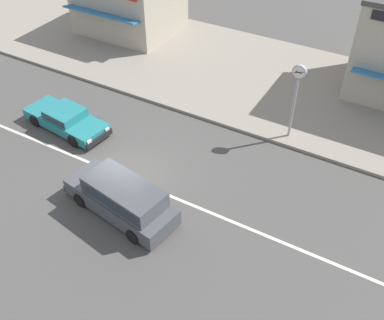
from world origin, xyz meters
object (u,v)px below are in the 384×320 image
shopfront_corner_warung (129,0)px  sedan_teal_1 (66,119)px  minivan_dark_grey_2 (122,197)px  street_clock (297,85)px

shopfront_corner_warung → sedan_teal_1: bearing=-70.9°
sedan_teal_1 → minivan_dark_grey_2: 6.58m
minivan_dark_grey_2 → sedan_teal_1: bearing=150.9°
sedan_teal_1 → street_clock: (9.73, 4.58, 2.37)m
sedan_teal_1 → minivan_dark_grey_2: (5.74, -3.19, 0.31)m
minivan_dark_grey_2 → street_clock: 8.97m
minivan_dark_grey_2 → street_clock: street_clock is taller
minivan_dark_grey_2 → shopfront_corner_warung: 16.74m
street_clock → shopfront_corner_warung: (-13.40, 6.01, -0.79)m
sedan_teal_1 → street_clock: 11.01m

